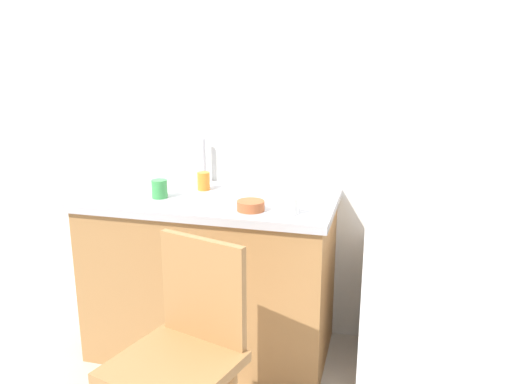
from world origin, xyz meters
The scene contains 10 objects.
back_wall centered at (0.00, 1.00, 1.34)m, with size 4.80×0.10×2.67m, color silver.
cabinet_base centered at (-0.44, 0.65, 0.40)m, with size 1.20×0.60×0.80m, color #A87542.
countertop centered at (-0.44, 0.65, 0.82)m, with size 1.24×0.64×0.04m, color #B7B7BC.
faucet centered at (-0.56, 0.90, 0.96)m, with size 0.02×0.02×0.24m, color #B7B7BC.
refrigerator centered at (0.65, 0.64, 0.59)m, with size 0.64×0.63×1.18m, color white.
chair centered at (-0.26, -0.16, 0.50)m, with size 0.50×0.50×0.89m.
terracotta_bowl centered at (-0.18, 0.47, 0.87)m, with size 0.13×0.13×0.04m, color #B25B33.
cup_white centered at (0.00, 0.46, 0.88)m, with size 0.08×0.08×0.08m, color white.
cup_orange centered at (-0.51, 0.75, 0.89)m, with size 0.07×0.07×0.09m, color orange.
cup_green centered at (-0.66, 0.56, 0.89)m, with size 0.08×0.08×0.09m, color green.
Camera 1 is at (0.41, -1.69, 1.54)m, focal length 36.46 mm.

